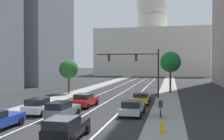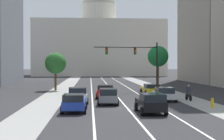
{
  "view_description": "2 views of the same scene",
  "coord_description": "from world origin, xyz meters",
  "px_view_note": "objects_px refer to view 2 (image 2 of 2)",
  "views": [
    {
      "loc": [
        8.03,
        -18.13,
        4.93
      ],
      "look_at": [
        -0.88,
        20.26,
        3.91
      ],
      "focal_mm": 40.9,
      "sensor_mm": 36.0,
      "label": 1
    },
    {
      "loc": [
        -3.24,
        -28.67,
        3.81
      ],
      "look_at": [
        -0.4,
        14.14,
        3.11
      ],
      "focal_mm": 53.54,
      "sensor_mm": 36.0,
      "label": 2
    }
  ],
  "objects_px": {
    "capitol_building": "(99,42)",
    "car_silver": "(164,94)",
    "car_yellow": "(151,89)",
    "traffic_signal_mast": "(137,57)",
    "car_blue": "(74,102)",
    "street_tree_near_left": "(56,63)",
    "car_red": "(105,91)",
    "street_tree_near_right": "(158,56)",
    "cyclist": "(189,93)",
    "fire_hydrant": "(212,103)",
    "car_gray": "(108,96)",
    "car_white": "(77,95)",
    "car_black": "(151,103)"
  },
  "relations": [
    {
      "from": "car_blue",
      "to": "fire_hydrant",
      "type": "distance_m",
      "value": 12.03
    },
    {
      "from": "street_tree_near_right",
      "to": "fire_hydrant",
      "type": "bearing_deg",
      "value": -91.1
    },
    {
      "from": "capitol_building",
      "to": "car_blue",
      "type": "height_order",
      "value": "capitol_building"
    },
    {
      "from": "car_silver",
      "to": "street_tree_near_right",
      "type": "height_order",
      "value": "street_tree_near_right"
    },
    {
      "from": "car_white",
      "to": "car_gray",
      "type": "bearing_deg",
      "value": -118.33
    },
    {
      "from": "fire_hydrant",
      "to": "cyclist",
      "type": "bearing_deg",
      "value": 93.29
    },
    {
      "from": "traffic_signal_mast",
      "to": "cyclist",
      "type": "bearing_deg",
      "value": -73.78
    },
    {
      "from": "capitol_building",
      "to": "car_silver",
      "type": "xyz_separation_m",
      "value": [
        4.49,
        -84.48,
        -11.07
      ]
    },
    {
      "from": "car_white",
      "to": "traffic_signal_mast",
      "type": "relative_size",
      "value": 0.51
    },
    {
      "from": "capitol_building",
      "to": "cyclist",
      "type": "bearing_deg",
      "value": -85.2
    },
    {
      "from": "traffic_signal_mast",
      "to": "street_tree_near_right",
      "type": "height_order",
      "value": "traffic_signal_mast"
    },
    {
      "from": "car_red",
      "to": "capitol_building",
      "type": "bearing_deg",
      "value": 1.52
    },
    {
      "from": "street_tree_near_right",
      "to": "car_blue",
      "type": "bearing_deg",
      "value": -114.43
    },
    {
      "from": "car_black",
      "to": "cyclist",
      "type": "height_order",
      "value": "cyclist"
    },
    {
      "from": "street_tree_near_left",
      "to": "traffic_signal_mast",
      "type": "bearing_deg",
      "value": -12.18
    },
    {
      "from": "capitol_building",
      "to": "car_silver",
      "type": "distance_m",
      "value": 85.32
    },
    {
      "from": "car_blue",
      "to": "street_tree_near_right",
      "type": "height_order",
      "value": "street_tree_near_right"
    },
    {
      "from": "traffic_signal_mast",
      "to": "car_black",
      "type": "bearing_deg",
      "value": -95.19
    },
    {
      "from": "car_blue",
      "to": "car_red",
      "type": "relative_size",
      "value": 0.98
    },
    {
      "from": "car_gray",
      "to": "car_yellow",
      "type": "height_order",
      "value": "car_gray"
    },
    {
      "from": "fire_hydrant",
      "to": "traffic_signal_mast",
      "type": "bearing_deg",
      "value": 102.22
    },
    {
      "from": "car_black",
      "to": "car_white",
      "type": "xyz_separation_m",
      "value": [
        -5.98,
        7.48,
        -0.03
      ]
    },
    {
      "from": "capitol_building",
      "to": "traffic_signal_mast",
      "type": "bearing_deg",
      "value": -87.27
    },
    {
      "from": "car_red",
      "to": "street_tree_near_right",
      "type": "bearing_deg",
      "value": -27.4
    },
    {
      "from": "fire_hydrant",
      "to": "cyclist",
      "type": "distance_m",
      "value": 5.92
    },
    {
      "from": "car_yellow",
      "to": "traffic_signal_mast",
      "type": "xyz_separation_m",
      "value": [
        -1.06,
        5.05,
        4.23
      ]
    },
    {
      "from": "car_yellow",
      "to": "car_red",
      "type": "relative_size",
      "value": 1.07
    },
    {
      "from": "capitol_building",
      "to": "street_tree_near_right",
      "type": "xyz_separation_m",
      "value": [
        7.93,
        -64.59,
        -6.69
      ]
    },
    {
      "from": "fire_hydrant",
      "to": "street_tree_near_left",
      "type": "bearing_deg",
      "value": 126.78
    },
    {
      "from": "car_silver",
      "to": "fire_hydrant",
      "type": "relative_size",
      "value": 4.51
    },
    {
      "from": "fire_hydrant",
      "to": "car_white",
      "type": "bearing_deg",
      "value": 158.36
    },
    {
      "from": "car_blue",
      "to": "traffic_signal_mast",
      "type": "distance_m",
      "value": 21.97
    },
    {
      "from": "car_blue",
      "to": "car_yellow",
      "type": "xyz_separation_m",
      "value": [
        8.98,
        15.01,
        -0.06
      ]
    },
    {
      "from": "capitol_building",
      "to": "car_yellow",
      "type": "height_order",
      "value": "capitol_building"
    },
    {
      "from": "fire_hydrant",
      "to": "cyclist",
      "type": "height_order",
      "value": "cyclist"
    },
    {
      "from": "car_yellow",
      "to": "car_red",
      "type": "distance_m",
      "value": 7.21
    },
    {
      "from": "traffic_signal_mast",
      "to": "cyclist",
      "type": "distance_m",
      "value": 13.75
    },
    {
      "from": "car_blue",
      "to": "fire_hydrant",
      "type": "bearing_deg",
      "value": -81.5
    },
    {
      "from": "car_silver",
      "to": "car_red",
      "type": "height_order",
      "value": "car_red"
    },
    {
      "from": "car_blue",
      "to": "street_tree_near_left",
      "type": "distance_m",
      "value": 23.13
    },
    {
      "from": "car_gray",
      "to": "car_silver",
      "type": "height_order",
      "value": "car_gray"
    },
    {
      "from": "capitol_building",
      "to": "car_white",
      "type": "distance_m",
      "value": 86.46
    },
    {
      "from": "capitol_building",
      "to": "street_tree_near_right",
      "type": "height_order",
      "value": "capitol_building"
    },
    {
      "from": "car_red",
      "to": "car_gray",
      "type": "bearing_deg",
      "value": -177.47
    },
    {
      "from": "car_gray",
      "to": "car_red",
      "type": "height_order",
      "value": "car_gray"
    },
    {
      "from": "car_gray",
      "to": "street_tree_near_left",
      "type": "xyz_separation_m",
      "value": [
        -6.78,
        17.74,
        3.19
      ]
    },
    {
      "from": "car_blue",
      "to": "car_silver",
      "type": "bearing_deg",
      "value": -49.29
    },
    {
      "from": "car_silver",
      "to": "car_gray",
      "type": "bearing_deg",
      "value": 113.74
    },
    {
      "from": "capitol_building",
      "to": "traffic_signal_mast",
      "type": "height_order",
      "value": "capitol_building"
    },
    {
      "from": "car_blue",
      "to": "street_tree_near_left",
      "type": "relative_size",
      "value": 0.77
    }
  ]
}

